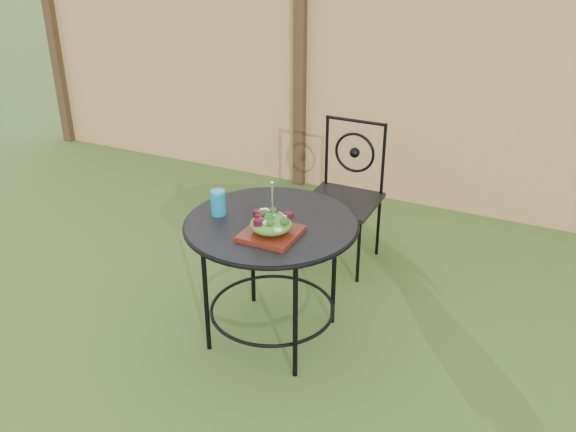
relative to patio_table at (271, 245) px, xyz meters
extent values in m
plane|color=#214014|center=(0.54, -0.10, -0.59)|extent=(60.00, 60.00, 0.00)
cube|color=tan|center=(0.54, 2.10, 0.31)|extent=(8.00, 0.05, 1.80)
cube|color=black|center=(-3.36, 2.05, 0.36)|extent=(0.09, 0.09, 1.90)
cube|color=black|center=(-0.76, 2.05, 0.36)|extent=(0.09, 0.09, 1.90)
cylinder|color=black|center=(0.00, 0.00, 0.13)|extent=(0.90, 0.90, 0.02)
torus|color=black|center=(0.00, 0.00, 0.12)|extent=(0.92, 0.92, 0.02)
torus|color=black|center=(0.00, 0.00, -0.41)|extent=(0.70, 0.70, 0.02)
cylinder|color=black|center=(0.26, 0.26, -0.23)|extent=(0.03, 0.03, 0.71)
cylinder|color=black|center=(-0.26, 0.26, -0.23)|extent=(0.03, 0.03, 0.71)
cylinder|color=black|center=(-0.26, -0.26, -0.23)|extent=(0.03, 0.03, 0.71)
cylinder|color=black|center=(0.26, -0.26, -0.23)|extent=(0.03, 0.03, 0.71)
cube|color=black|center=(0.04, 0.94, -0.14)|extent=(0.46, 0.46, 0.03)
cylinder|color=black|center=(0.04, 1.15, 0.35)|extent=(0.42, 0.02, 0.02)
torus|color=black|center=(0.04, 1.15, 0.13)|extent=(0.28, 0.02, 0.28)
cylinder|color=black|center=(-0.16, 0.74, -0.37)|extent=(0.02, 0.02, 0.44)
cylinder|color=black|center=(0.24, 0.74, -0.37)|extent=(0.02, 0.02, 0.44)
cylinder|color=black|center=(-0.16, 1.14, -0.37)|extent=(0.02, 0.02, 0.44)
cylinder|color=black|center=(0.24, 1.14, -0.37)|extent=(0.02, 0.02, 0.44)
cylinder|color=black|center=(-0.16, 1.15, 0.11)|extent=(0.02, 0.02, 0.50)
cylinder|color=black|center=(0.24, 1.15, 0.11)|extent=(0.02, 0.02, 0.50)
cube|color=#3E1408|center=(0.07, -0.14, 0.15)|extent=(0.27, 0.27, 0.02)
ellipsoid|color=#235614|center=(0.07, -0.14, 0.20)|extent=(0.21, 0.21, 0.08)
cylinder|color=silver|center=(0.08, -0.14, 0.33)|extent=(0.01, 0.01, 0.18)
cylinder|color=#0E7FA6|center=(-0.29, -0.04, 0.21)|extent=(0.08, 0.08, 0.14)
camera|label=1|loc=(1.36, -2.66, 1.65)|focal=40.00mm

